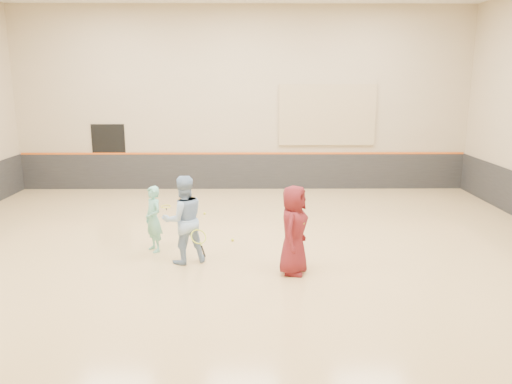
{
  "coord_description": "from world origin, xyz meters",
  "views": [
    {
      "loc": [
        0.3,
        -10.68,
        3.67
      ],
      "look_at": [
        0.39,
        0.4,
        1.15
      ],
      "focal_mm": 35.0,
      "sensor_mm": 36.0,
      "label": 1
    }
  ],
  "objects_px": {
    "instructor": "(184,220)",
    "spare_racket": "(166,206)",
    "girl": "(153,219)",
    "young_man": "(294,230)"
  },
  "relations": [
    {
      "from": "girl",
      "to": "instructor",
      "type": "distance_m",
      "value": 1.04
    },
    {
      "from": "young_man",
      "to": "girl",
      "type": "bearing_deg",
      "value": 85.55
    },
    {
      "from": "instructor",
      "to": "young_man",
      "type": "xyz_separation_m",
      "value": [
        2.17,
        -0.6,
        -0.04
      ]
    },
    {
      "from": "young_man",
      "to": "spare_racket",
      "type": "distance_m",
      "value": 6.15
    },
    {
      "from": "spare_racket",
      "to": "young_man",
      "type": "bearing_deg",
      "value": -57.04
    },
    {
      "from": "instructor",
      "to": "young_man",
      "type": "height_order",
      "value": "instructor"
    },
    {
      "from": "girl",
      "to": "instructor",
      "type": "xyz_separation_m",
      "value": [
        0.75,
        -0.7,
        0.18
      ]
    },
    {
      "from": "instructor",
      "to": "spare_racket",
      "type": "xyz_separation_m",
      "value": [
        -1.14,
        4.52,
        -0.86
      ]
    },
    {
      "from": "girl",
      "to": "young_man",
      "type": "xyz_separation_m",
      "value": [
        2.92,
        -1.29,
        0.15
      ]
    },
    {
      "from": "girl",
      "to": "instructor",
      "type": "bearing_deg",
      "value": 10.91
    }
  ]
}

